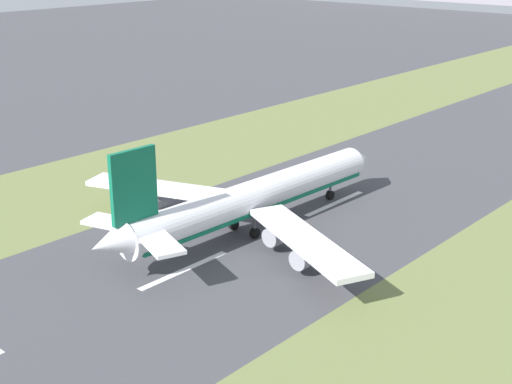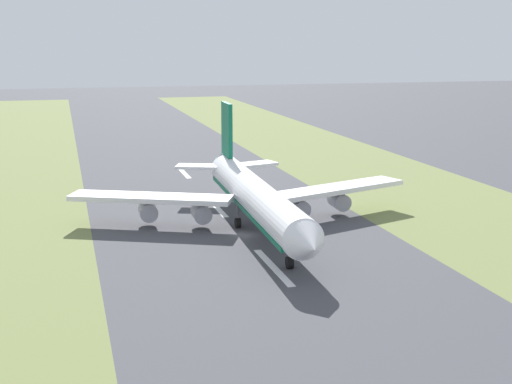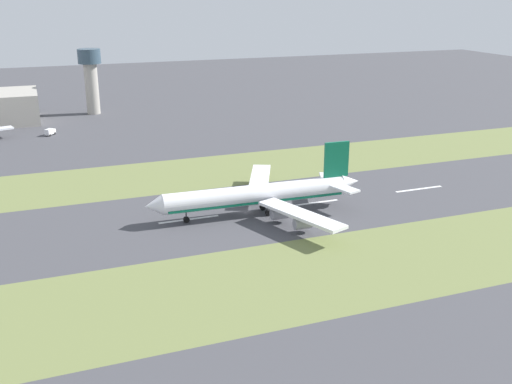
{
  "view_description": "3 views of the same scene",
  "coord_description": "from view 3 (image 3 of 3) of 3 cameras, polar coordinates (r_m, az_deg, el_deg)",
  "views": [
    {
      "loc": [
        75.65,
        -89.65,
        48.93
      ],
      "look_at": [
        -2.82,
        -2.07,
        7.0
      ],
      "focal_mm": 50.0,
      "sensor_mm": 36.0,
      "label": 1
    },
    {
      "loc": [
        28.74,
        113.87,
        32.7
      ],
      "look_at": [
        -2.82,
        -2.07,
        7.0
      ],
      "focal_mm": 50.0,
      "sensor_mm": 36.0,
      "label": 2
    },
    {
      "loc": [
        -160.15,
        57.05,
        64.13
      ],
      "look_at": [
        -2.82,
        -2.07,
        7.0
      ],
      "focal_mm": 42.0,
      "sensor_mm": 36.0,
      "label": 3
    }
  ],
  "objects": [
    {
      "name": "ground_plane",
      "position": [
        181.71,
        -0.92,
        -1.9
      ],
      "size": [
        800.0,
        800.0,
        0.0
      ],
      "primitive_type": "plane",
      "color": "#424247"
    },
    {
      "name": "grass_median_west",
      "position": [
        143.62,
        5.2,
        -7.83
      ],
      "size": [
        40.0,
        600.0,
        0.01
      ],
      "primitive_type": "cube",
      "color": "olive",
      "rests_on": "ground"
    },
    {
      "name": "grass_median_east",
      "position": [
        222.39,
        -4.84,
        1.95
      ],
      "size": [
        40.0,
        600.0,
        0.01
      ],
      "primitive_type": "cube",
      "color": "olive",
      "rests_on": "ground"
    },
    {
      "name": "centreline_dash_near",
      "position": [
        209.65,
        15.26,
        0.28
      ],
      "size": [
        1.2,
        18.0,
        0.01
      ],
      "primitive_type": "cube",
      "color": "silver",
      "rests_on": "ground"
    },
    {
      "name": "centreline_dash_mid",
      "position": [
        189.79,
        5.36,
        -1.06
      ],
      "size": [
        1.2,
        18.0,
        0.01
      ],
      "primitive_type": "cube",
      "color": "silver",
      "rests_on": "ground"
    },
    {
      "name": "centreline_dash_far",
      "position": [
        176.9,
        -6.41,
        -2.6
      ],
      "size": [
        1.2,
        18.0,
        0.01
      ],
      "primitive_type": "cube",
      "color": "silver",
      "rests_on": "ground"
    },
    {
      "name": "airplane_main_jet",
      "position": [
        178.42,
        0.58,
        -0.23
      ],
      "size": [
        64.1,
        67.15,
        20.2
      ],
      "color": "white",
      "rests_on": "ground"
    },
    {
      "name": "control_tower",
      "position": [
        335.68,
        -15.47,
        10.77
      ],
      "size": [
        12.0,
        12.0,
        34.4
      ],
      "color": "#A39E93",
      "rests_on": "ground"
    },
    {
      "name": "service_truck",
      "position": [
        293.42,
        -19.03,
        5.45
      ],
      "size": [
        6.21,
        5.16,
        3.1
      ],
      "color": "white",
      "rests_on": "ground"
    }
  ]
}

